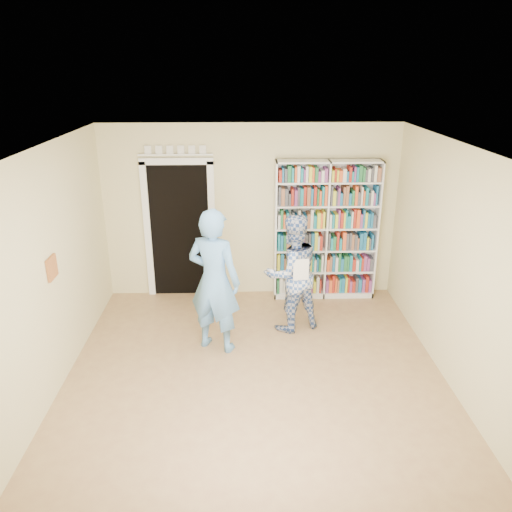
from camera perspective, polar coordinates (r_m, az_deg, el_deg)
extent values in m
plane|color=#956A48|center=(6.03, -0.06, -14.23)|extent=(5.00, 5.00, 0.00)
plane|color=white|center=(4.98, -0.07, 12.00)|extent=(5.00, 5.00, 0.00)
plane|color=beige|center=(7.72, -0.61, 5.02)|extent=(4.50, 0.00, 4.50)
plane|color=beige|center=(5.76, -23.06, -2.46)|extent=(0.00, 5.00, 5.00)
plane|color=beige|center=(5.87, 22.46, -1.94)|extent=(0.00, 5.00, 5.00)
cube|color=white|center=(7.75, 7.98, 2.84)|extent=(1.58, 0.30, 2.17)
cube|color=white|center=(7.75, 7.98, 2.84)|extent=(0.02, 0.30, 2.17)
cube|color=black|center=(7.85, -8.65, 2.76)|extent=(0.90, 0.03, 2.10)
cube|color=white|center=(7.92, -12.26, 2.66)|extent=(0.10, 0.06, 2.20)
cube|color=white|center=(7.79, -5.01, 2.78)|extent=(0.10, 0.06, 2.20)
cube|color=white|center=(7.57, -9.13, 10.65)|extent=(1.10, 0.06, 0.10)
cube|color=white|center=(7.54, -9.18, 11.38)|extent=(1.10, 0.08, 0.02)
cube|color=maroon|center=(5.91, -22.29, -1.25)|extent=(0.03, 0.25, 0.25)
imported|color=#5C94CD|center=(6.28, -4.78, -2.89)|extent=(0.81, 0.69, 1.89)
imported|color=#305094|center=(6.80, 4.11, -1.99)|extent=(0.98, 0.88, 1.65)
cube|color=white|center=(6.51, 5.17, -1.56)|extent=(0.21, 0.03, 0.29)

